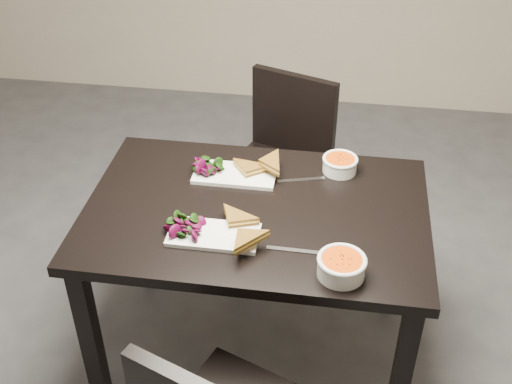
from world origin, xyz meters
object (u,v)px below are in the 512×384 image
Objects in this scene: plate_near at (214,235)px; soup_bowl_far at (340,164)px; chair_far at (282,155)px; soup_bowl_near at (342,265)px; table at (256,230)px; plate_far at (235,175)px.

plate_near is 2.23× the size of soup_bowl_far.
chair_far is at bearing 118.64° from soup_bowl_far.
chair_far is 5.57× the size of soup_bowl_near.
plate_near reaches higher than table.
plate_near is at bearing -77.18° from chair_far.
plate_far is at bearing -80.88° from chair_far.
chair_far is 0.99m from plate_near.
soup_bowl_near is at bearing -43.84° from table.
plate_near and plate_far have the same top height.
table is 0.79m from chair_far.
chair_far reaches higher than table.
table is 0.41m from soup_bowl_far.
plate_far is at bearing 120.24° from table.
chair_far is 2.84× the size of plate_near.
soup_bowl_near is at bearing -15.95° from plate_near.
soup_bowl_near is 0.50× the size of plate_far.
chair_far is at bearing 78.90° from plate_far.
chair_far is at bearing 89.41° from table.
table is at bearing 136.16° from soup_bowl_near.
table is 0.23m from plate_near.
chair_far is at bearing 105.67° from soup_bowl_near.
soup_bowl_near is 0.63m from plate_far.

